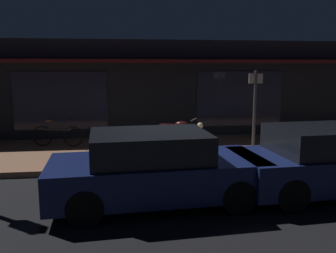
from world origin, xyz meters
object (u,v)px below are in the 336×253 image
object	(u,v)px
parked_car_near	(155,168)
bicycle_parked	(57,135)
parked_car_far	(330,160)
sign_post	(255,104)
motorcycle	(178,133)

from	to	relation	value
parked_car_near	bicycle_parked	bearing A→B (deg)	119.61
parked_car_near	parked_car_far	bearing A→B (deg)	2.09
sign_post	parked_car_near	distance (m)	5.22
bicycle_parked	sign_post	size ratio (longest dim) A/B	0.68
motorcycle	bicycle_parked	bearing A→B (deg)	166.64
bicycle_parked	sign_post	xyz separation A→B (m)	(6.13, -0.90, 1.00)
parked_car_near	parked_car_far	world-z (taller)	same
parked_car_near	motorcycle	bearing A→B (deg)	74.88
sign_post	parked_car_far	bearing A→B (deg)	-85.96
sign_post	parked_car_near	size ratio (longest dim) A/B	0.57
motorcycle	sign_post	bearing A→B (deg)	-0.17
motorcycle	bicycle_parked	xyz separation A→B (m)	(-3.74, 0.89, -0.14)
motorcycle	parked_car_near	xyz separation A→B (m)	(-1.04, -3.86, 0.06)
motorcycle	bicycle_parked	world-z (taller)	motorcycle
bicycle_parked	sign_post	bearing A→B (deg)	-8.31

